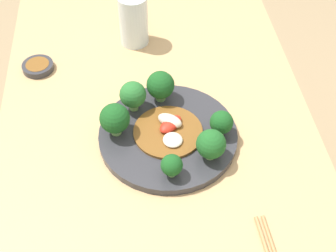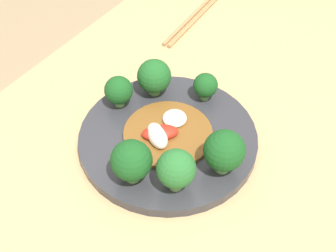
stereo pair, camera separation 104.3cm
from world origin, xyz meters
The scene contains 11 objects.
table centered at (0.00, 0.00, 0.37)m, with size 1.16×0.65×0.74m.
plate centered at (-0.04, 0.02, 0.75)m, with size 0.28×0.28×0.02m.
broccoli_northeast centered at (0.03, 0.09, 0.79)m, with size 0.06×0.06×0.06m.
broccoli_east centered at (0.06, 0.01, 0.79)m, with size 0.04×0.04×0.05m.
broccoli_west centered at (-0.14, 0.01, 0.80)m, with size 0.06×0.06×0.07m.
broccoli_southwest centered at (-0.11, -0.04, 0.80)m, with size 0.05×0.05×0.07m.
broccoli_south centered at (-0.05, -0.08, 0.80)m, with size 0.06×0.06×0.07m.
broccoli_north centered at (-0.03, 0.12, 0.79)m, with size 0.05×0.05×0.05m.
stirfry_center centered at (-0.04, 0.02, 0.77)m, with size 0.14×0.14×0.02m.
drinking_glass centered at (-0.36, -0.03, 0.81)m, with size 0.07×0.07×0.13m.
sauce_dish centered at (-0.28, -0.26, 0.75)m, with size 0.07×0.07×0.02m.
Camera 1 is at (0.57, -0.05, 1.46)m, focal length 50.00 mm.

